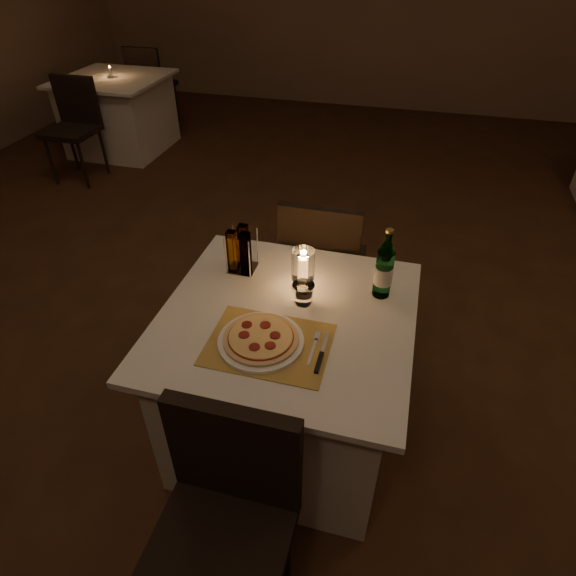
% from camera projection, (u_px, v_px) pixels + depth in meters
% --- Properties ---
extents(floor, '(8.00, 10.00, 0.02)m').
position_uv_depth(floor, '(305.00, 389.00, 2.58)').
color(floor, '#412515').
rests_on(floor, ground).
extents(main_table, '(1.00, 1.00, 0.74)m').
position_uv_depth(main_table, '(287.00, 378.00, 2.13)').
color(main_table, silver).
rests_on(main_table, ground).
extents(chair_near, '(0.42, 0.42, 0.90)m').
position_uv_depth(chair_near, '(226.00, 508.00, 1.48)').
color(chair_near, black).
rests_on(chair_near, ground).
extents(chair_far, '(0.42, 0.42, 0.90)m').
position_uv_depth(chair_far, '(322.00, 258.00, 2.57)').
color(chair_far, black).
rests_on(chair_far, ground).
extents(placemat, '(0.45, 0.34, 0.00)m').
position_uv_depth(placemat, '(269.00, 344.00, 1.77)').
color(placemat, '#B0893D').
rests_on(placemat, main_table).
extents(plate, '(0.32, 0.32, 0.01)m').
position_uv_depth(plate, '(261.00, 341.00, 1.78)').
color(plate, white).
rests_on(plate, placemat).
extents(pizza, '(0.28, 0.28, 0.02)m').
position_uv_depth(pizza, '(261.00, 338.00, 1.77)').
color(pizza, '#D8B77F').
rests_on(pizza, plate).
extents(fork, '(0.02, 0.18, 0.00)m').
position_uv_depth(fork, '(314.00, 345.00, 1.76)').
color(fork, silver).
rests_on(fork, placemat).
extents(knife, '(0.02, 0.22, 0.01)m').
position_uv_depth(knife, '(320.00, 358.00, 1.71)').
color(knife, black).
rests_on(knife, placemat).
extents(tumbler, '(0.09, 0.09, 0.09)m').
position_uv_depth(tumbler, '(303.00, 294.00, 1.95)').
color(tumbler, white).
rests_on(tumbler, main_table).
extents(water_bottle, '(0.08, 0.08, 0.31)m').
position_uv_depth(water_bottle, '(384.00, 270.00, 1.94)').
color(water_bottle, '#559F64').
rests_on(water_bottle, main_table).
extents(hurricane_candle, '(0.10, 0.10, 0.18)m').
position_uv_depth(hurricane_candle, '(303.00, 266.00, 1.99)').
color(hurricane_candle, white).
rests_on(hurricane_candle, main_table).
extents(cruet_caddy, '(0.12, 0.12, 0.21)m').
position_uv_depth(cruet_caddy, '(241.00, 252.00, 2.10)').
color(cruet_caddy, white).
rests_on(cruet_caddy, main_table).
extents(neighbor_table_left, '(1.00, 1.00, 0.74)m').
position_uv_depth(neighbor_table_left, '(119.00, 114.00, 5.05)').
color(neighbor_table_left, silver).
rests_on(neighbor_table_left, ground).
extents(neighbor_chair_la, '(0.42, 0.42, 0.90)m').
position_uv_depth(neighbor_chair_la, '(74.00, 119.00, 4.39)').
color(neighbor_chair_la, black).
rests_on(neighbor_chair_la, ground).
extents(neighbor_chair_lb, '(0.42, 0.42, 0.90)m').
position_uv_depth(neighbor_chair_lb, '(149.00, 79.00, 5.49)').
color(neighbor_chair_lb, black).
rests_on(neighbor_chair_lb, ground).
extents(neighbor_candle_left, '(0.03, 0.03, 0.11)m').
position_uv_depth(neighbor_candle_left, '(111.00, 72.00, 4.79)').
color(neighbor_candle_left, white).
rests_on(neighbor_candle_left, neighbor_table_left).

